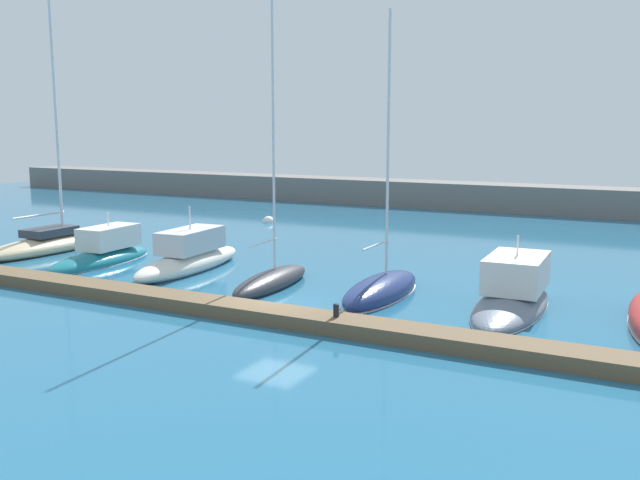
{
  "coord_description": "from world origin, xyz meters",
  "views": [
    {
      "loc": [
        13.49,
        -22.07,
        6.95
      ],
      "look_at": [
        -0.35,
        4.34,
        2.05
      ],
      "focal_mm": 39.18,
      "sensor_mm": 36.0,
      "label": 1
    }
  ],
  "objects_px": {
    "motorboat_teal_second": "(103,254)",
    "motorboat_ivory_third": "(190,256)",
    "sailboat_charcoal_fourth": "(271,279)",
    "sailboat_navy_fifth": "(381,289)",
    "mooring_buoy_white": "(268,222)",
    "motorboat_slate_sixth": "(513,294)",
    "dock_bollard": "(336,311)",
    "sailboat_sand_nearest": "(55,243)"
  },
  "relations": [
    {
      "from": "sailboat_charcoal_fourth",
      "to": "motorboat_ivory_third",
      "type": "bearing_deg",
      "value": 72.55
    },
    {
      "from": "motorboat_teal_second",
      "to": "motorboat_slate_sixth",
      "type": "bearing_deg",
      "value": -90.98
    },
    {
      "from": "motorboat_ivory_third",
      "to": "dock_bollard",
      "type": "distance_m",
      "value": 12.36
    },
    {
      "from": "motorboat_slate_sixth",
      "to": "sailboat_charcoal_fourth",
      "type": "bearing_deg",
      "value": 95.76
    },
    {
      "from": "mooring_buoy_white",
      "to": "motorboat_ivory_third",
      "type": "bearing_deg",
      "value": -70.96
    },
    {
      "from": "sailboat_navy_fifth",
      "to": "mooring_buoy_white",
      "type": "distance_m",
      "value": 23.24
    },
    {
      "from": "sailboat_charcoal_fourth",
      "to": "sailboat_navy_fifth",
      "type": "relative_size",
      "value": 1.16
    },
    {
      "from": "motorboat_ivory_third",
      "to": "sailboat_charcoal_fourth",
      "type": "relative_size",
      "value": 0.61
    },
    {
      "from": "motorboat_teal_second",
      "to": "sailboat_charcoal_fourth",
      "type": "distance_m",
      "value": 10.53
    },
    {
      "from": "motorboat_slate_sixth",
      "to": "dock_bollard",
      "type": "height_order",
      "value": "motorboat_slate_sixth"
    },
    {
      "from": "motorboat_teal_second",
      "to": "motorboat_slate_sixth",
      "type": "distance_m",
      "value": 20.6
    },
    {
      "from": "motorboat_ivory_third",
      "to": "mooring_buoy_white",
      "type": "xyz_separation_m",
      "value": [
        -5.6,
        16.23,
        -0.68
      ]
    },
    {
      "from": "sailboat_navy_fifth",
      "to": "dock_bollard",
      "type": "relative_size",
      "value": 26.84
    },
    {
      "from": "motorboat_teal_second",
      "to": "sailboat_navy_fifth",
      "type": "height_order",
      "value": "sailboat_navy_fifth"
    },
    {
      "from": "sailboat_navy_fifth",
      "to": "motorboat_teal_second",
      "type": "bearing_deg",
      "value": 89.41
    },
    {
      "from": "motorboat_ivory_third",
      "to": "mooring_buoy_white",
      "type": "distance_m",
      "value": 17.18
    },
    {
      "from": "motorboat_ivory_third",
      "to": "motorboat_teal_second",
      "type": "bearing_deg",
      "value": 93.36
    },
    {
      "from": "motorboat_ivory_third",
      "to": "sailboat_charcoal_fourth",
      "type": "bearing_deg",
      "value": -107.66
    },
    {
      "from": "motorboat_slate_sixth",
      "to": "sailboat_navy_fifth",
      "type": "bearing_deg",
      "value": 96.46
    },
    {
      "from": "motorboat_slate_sixth",
      "to": "mooring_buoy_white",
      "type": "relative_size",
      "value": 9.05
    },
    {
      "from": "motorboat_ivory_third",
      "to": "sailboat_charcoal_fourth",
      "type": "height_order",
      "value": "sailboat_charcoal_fourth"
    },
    {
      "from": "motorboat_ivory_third",
      "to": "motorboat_slate_sixth",
      "type": "distance_m",
      "value": 15.52
    },
    {
      "from": "motorboat_teal_second",
      "to": "sailboat_navy_fifth",
      "type": "bearing_deg",
      "value": -93.19
    },
    {
      "from": "sailboat_sand_nearest",
      "to": "motorboat_slate_sixth",
      "type": "distance_m",
      "value": 25.82
    },
    {
      "from": "motorboat_teal_second",
      "to": "dock_bollard",
      "type": "height_order",
      "value": "motorboat_teal_second"
    },
    {
      "from": "motorboat_slate_sixth",
      "to": "mooring_buoy_white",
      "type": "distance_m",
      "value": 26.57
    },
    {
      "from": "motorboat_slate_sixth",
      "to": "dock_bollard",
      "type": "xyz_separation_m",
      "value": [
        -4.66,
        -6.01,
        0.19
      ]
    },
    {
      "from": "sailboat_charcoal_fourth",
      "to": "sailboat_navy_fifth",
      "type": "xyz_separation_m",
      "value": [
        4.9,
        0.62,
        -0.06
      ]
    },
    {
      "from": "sailboat_charcoal_fourth",
      "to": "mooring_buoy_white",
      "type": "distance_m",
      "value": 20.72
    },
    {
      "from": "motorboat_teal_second",
      "to": "motorboat_ivory_third",
      "type": "height_order",
      "value": "motorboat_ivory_third"
    },
    {
      "from": "sailboat_charcoal_fourth",
      "to": "motorboat_slate_sixth",
      "type": "distance_m",
      "value": 10.17
    },
    {
      "from": "dock_bollard",
      "to": "sailboat_navy_fifth",
      "type": "bearing_deg",
      "value": 95.65
    },
    {
      "from": "motorboat_ivory_third",
      "to": "sailboat_charcoal_fourth",
      "type": "distance_m",
      "value": 5.6
    },
    {
      "from": "motorboat_ivory_third",
      "to": "sailboat_charcoal_fourth",
      "type": "xyz_separation_m",
      "value": [
        5.44,
        -1.3,
        -0.31
      ]
    },
    {
      "from": "sailboat_navy_fifth",
      "to": "sailboat_charcoal_fourth",
      "type": "bearing_deg",
      "value": 96.69
    },
    {
      "from": "motorboat_ivory_third",
      "to": "sailboat_navy_fifth",
      "type": "height_order",
      "value": "sailboat_navy_fifth"
    },
    {
      "from": "motorboat_slate_sixth",
      "to": "dock_bollard",
      "type": "relative_size",
      "value": 18.44
    },
    {
      "from": "sailboat_sand_nearest",
      "to": "motorboat_teal_second",
      "type": "distance_m",
      "value": 5.45
    },
    {
      "from": "motorboat_teal_second",
      "to": "mooring_buoy_white",
      "type": "xyz_separation_m",
      "value": [
        -0.53,
        16.9,
        -0.43
      ]
    },
    {
      "from": "sailboat_sand_nearest",
      "to": "motorboat_ivory_third",
      "type": "distance_m",
      "value": 10.33
    },
    {
      "from": "sailboat_charcoal_fourth",
      "to": "motorboat_slate_sixth",
      "type": "bearing_deg",
      "value": -86.01
    },
    {
      "from": "sailboat_navy_fifth",
      "to": "dock_bollard",
      "type": "distance_m",
      "value": 5.26
    }
  ]
}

